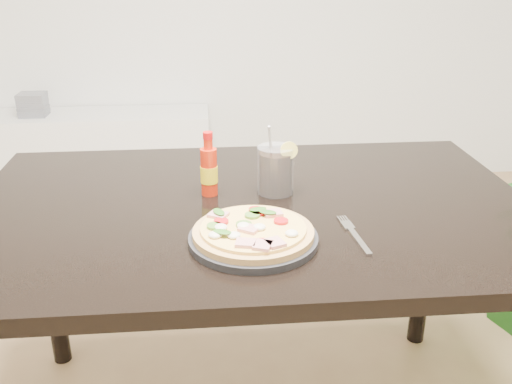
{
  "coord_description": "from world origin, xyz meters",
  "views": [
    {
      "loc": [
        -0.11,
        -1.09,
        1.33
      ],
      "look_at": [
        -0.0,
        0.08,
        0.83
      ],
      "focal_mm": 40.0,
      "sensor_mm": 36.0,
      "label": 1
    }
  ],
  "objects": [
    {
      "name": "dining_table",
      "position": [
        -0.0,
        0.2,
        0.67
      ],
      "size": [
        1.4,
        0.9,
        0.75
      ],
      "color": "black",
      "rests_on": "ground"
    },
    {
      "name": "plate",
      "position": [
        -0.02,
        -0.01,
        0.76
      ],
      "size": [
        0.28,
        0.28,
        0.02
      ],
      "primitive_type": "cylinder",
      "color": "black",
      "rests_on": "dining_table"
    },
    {
      "name": "pizza",
      "position": [
        -0.02,
        -0.01,
        0.78
      ],
      "size": [
        0.26,
        0.26,
        0.03
      ],
      "color": "tan",
      "rests_on": "plate"
    },
    {
      "name": "hot_sauce_bottle",
      "position": [
        -0.11,
        0.27,
        0.82
      ],
      "size": [
        0.05,
        0.05,
        0.17
      ],
      "rotation": [
        0.0,
        0.0,
        0.25
      ],
      "color": "red",
      "rests_on": "dining_table"
    },
    {
      "name": "cola_cup",
      "position": [
        0.06,
        0.27,
        0.81
      ],
      "size": [
        0.1,
        0.09,
        0.18
      ],
      "rotation": [
        0.0,
        0.0,
        0.1
      ],
      "color": "black",
      "rests_on": "dining_table"
    },
    {
      "name": "fork",
      "position": [
        0.21,
        0.01,
        0.75
      ],
      "size": [
        0.03,
        0.19,
        0.0
      ],
      "rotation": [
        0.0,
        0.0,
        0.09
      ],
      "color": "silver",
      "rests_on": "dining_table"
    },
    {
      "name": "media_console",
      "position": [
        -0.8,
        2.07,
        0.25
      ],
      "size": [
        1.4,
        0.34,
        0.5
      ],
      "primitive_type": "cube",
      "color": "white",
      "rests_on": "ground"
    },
    {
      "name": "cd_stack",
      "position": [
        -1.05,
        2.05,
        0.56
      ],
      "size": [
        0.14,
        0.12,
        0.13
      ],
      "color": "slate",
      "rests_on": "media_console"
    }
  ]
}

